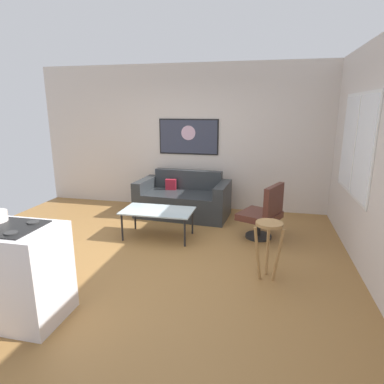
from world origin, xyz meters
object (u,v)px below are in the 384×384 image
Objects in this scene: bar_stool at (269,236)px; coffee_table at (158,212)px; armchair at (264,213)px; wall_painting at (188,137)px; couch at (183,200)px.

coffee_table is at bearing 150.70° from bar_stool.
armchair is at bearing 10.70° from coffee_table.
bar_stool is (1.66, -0.93, 0.12)m from coffee_table.
bar_stool is 3.22m from wall_painting.
bar_stool is at bearing -53.34° from couch.
armchair is 1.24× the size of bar_stool.
bar_stool is at bearing -29.30° from coffee_table.
wall_painting is (-1.52, 1.42, 1.01)m from armchair.
armchair is at bearing -43.03° from wall_painting.
wall_painting reaches higher than bar_stool.
couch is 1.46× the size of wall_painting.
coffee_table is 1.56× the size of bar_stool.
wall_painting is (-1.58, 2.66, 0.89)m from bar_stool.
coffee_table is 1.91m from bar_stool.
wall_painting is at bearing 93.35° from couch.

